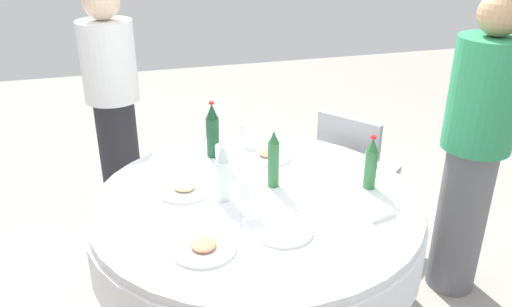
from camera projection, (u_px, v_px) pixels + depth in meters
The scene contains 17 objects.
dining_table at pixel (256, 224), 2.46m from camera, with size 1.55×1.55×0.74m.
bottle_dark_green_right at pixel (213, 131), 2.75m from camera, with size 0.07×0.07×0.31m.
bottle_green_rear at pixel (273, 160), 2.44m from camera, with size 0.06×0.06×0.30m.
bottle_clear_near at pixel (223, 174), 2.33m from camera, with size 0.07×0.07×0.28m.
bottle_green_front at pixel (371, 164), 2.43m from camera, with size 0.06×0.06×0.27m.
wine_glass_front at pixel (222, 152), 2.62m from camera, with size 0.07×0.07×0.13m.
wine_glass_west at pixel (246, 190), 2.21m from camera, with size 0.07×0.07×0.16m.
wine_glass_mid at pixel (245, 131), 2.89m from camera, with size 0.07×0.07×0.13m.
plate_outer at pixel (283, 230), 2.13m from camera, with size 0.25×0.25×0.02m.
plate_north at pixel (204, 247), 2.01m from camera, with size 0.26×0.26×0.04m.
plate_left at pixel (268, 155), 2.79m from camera, with size 0.26×0.26×0.04m.
plate_east at pixel (185, 189), 2.45m from camera, with size 0.26×0.26×0.04m.
spoon_rear at pixel (323, 190), 2.45m from camera, with size 0.18×0.02×0.01m, color silver.
folded_napkin at pixel (374, 211), 2.26m from camera, with size 0.13×0.13×0.02m, color white.
person_right at pixel (474, 148), 2.63m from camera, with size 0.34×0.34×1.63m.
person_rear at pixel (113, 103), 3.33m from camera, with size 0.34×0.34×1.58m.
chair_mid at pixel (353, 166), 3.19m from camera, with size 0.56×0.56×0.87m.
Camera 1 is at (-2.01, 0.56, 1.93)m, focal length 36.26 mm.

